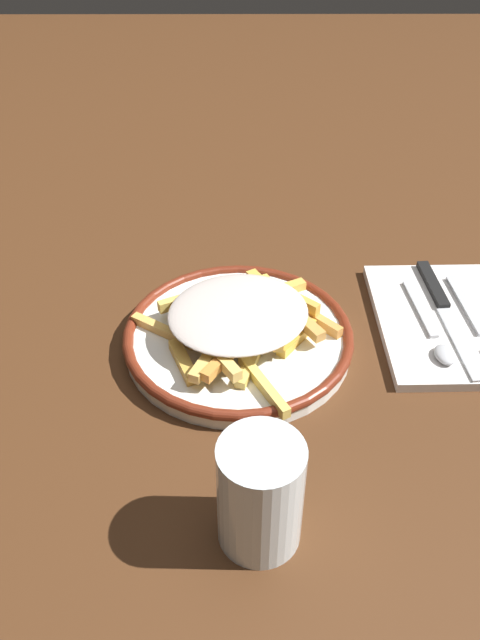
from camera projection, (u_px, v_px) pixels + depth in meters
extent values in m
plane|color=#492A15|center=(240.00, 346.00, 0.76)|extent=(2.60, 2.60, 0.00)
cylinder|color=white|center=(240.00, 340.00, 0.75)|extent=(0.25, 0.25, 0.02)
torus|color=maroon|center=(240.00, 334.00, 0.75)|extent=(0.26, 0.26, 0.01)
cube|color=gold|center=(272.00, 293.00, 0.78)|extent=(0.05, 0.08, 0.01)
cube|color=#E3C25A|center=(265.00, 385.00, 0.68)|extent=(0.05, 0.09, 0.01)
cube|color=gold|center=(219.00, 321.00, 0.76)|extent=(0.09, 0.02, 0.01)
cube|color=gold|center=(291.00, 296.00, 0.77)|extent=(0.07, 0.06, 0.01)
cube|color=gold|center=(301.00, 318.00, 0.74)|extent=(0.05, 0.07, 0.01)
cube|color=#E3B565|center=(245.00, 320.00, 0.76)|extent=(0.06, 0.09, 0.01)
cube|color=#F1C863|center=(232.00, 337.00, 0.73)|extent=(0.05, 0.07, 0.01)
cube|color=#ECC959|center=(195.00, 297.00, 0.77)|extent=(0.08, 0.05, 0.01)
cube|color=orange|center=(242.00, 338.00, 0.73)|extent=(0.08, 0.03, 0.01)
cube|color=#E0BC56|center=(251.00, 366.00, 0.70)|extent=(0.03, 0.06, 0.01)
cube|color=#DFC161|center=(270.00, 340.00, 0.73)|extent=(0.06, 0.01, 0.01)
cube|color=#E7C252|center=(281.00, 299.00, 0.77)|extent=(0.05, 0.08, 0.01)
cube|color=gold|center=(299.00, 337.00, 0.73)|extent=(0.05, 0.06, 0.01)
cube|color=gold|center=(185.00, 362.00, 0.70)|extent=(0.03, 0.06, 0.01)
cube|color=gold|center=(276.00, 293.00, 0.79)|extent=(0.08, 0.05, 0.01)
cube|color=gold|center=(227.00, 310.00, 0.75)|extent=(0.07, 0.02, 0.01)
cube|color=orange|center=(229.00, 355.00, 0.69)|extent=(0.05, 0.07, 0.01)
cube|color=gold|center=(237.00, 295.00, 0.79)|extent=(0.08, 0.01, 0.01)
cube|color=#EBB557|center=(272.00, 318.00, 0.76)|extent=(0.01, 0.07, 0.01)
cube|color=gold|center=(310.00, 314.00, 0.76)|extent=(0.07, 0.07, 0.01)
cube|color=#E8C063|center=(218.00, 353.00, 0.69)|extent=(0.05, 0.08, 0.01)
cube|color=#E4B052|center=(165.00, 331.00, 0.74)|extent=(0.08, 0.05, 0.01)
cube|color=#C48344|center=(214.00, 333.00, 0.74)|extent=(0.03, 0.08, 0.01)
cube|color=gold|center=(280.00, 323.00, 0.73)|extent=(0.01, 0.09, 0.01)
cube|color=#E6BC5A|center=(209.00, 359.00, 0.69)|extent=(0.04, 0.06, 0.01)
cube|color=#EBC359|center=(239.00, 323.00, 0.74)|extent=(0.06, 0.05, 0.01)
ellipsoid|color=beige|center=(236.00, 311.00, 0.73)|extent=(0.19, 0.18, 0.02)
cube|color=#30742D|center=(235.00, 296.00, 0.74)|extent=(0.00, 0.00, 0.00)
cube|color=#2C5D2D|center=(248.00, 300.00, 0.74)|extent=(0.00, 0.00, 0.00)
cube|color=#365A1B|center=(261.00, 318.00, 0.71)|extent=(0.00, 0.00, 0.00)
cube|color=#2C5726|center=(240.00, 317.00, 0.72)|extent=(0.00, 0.00, 0.00)
cube|color=#2A7025|center=(192.00, 298.00, 0.74)|extent=(0.00, 0.00, 0.00)
cube|color=silver|center=(449.00, 322.00, 0.78)|extent=(0.16, 0.22, 0.01)
cube|color=silver|center=(468.00, 305.00, 0.79)|extent=(0.02, 0.11, 0.00)
cube|color=black|center=(434.00, 285.00, 0.82)|extent=(0.02, 0.09, 0.01)
cube|color=silver|center=(463.00, 343.00, 0.74)|extent=(0.03, 0.12, 0.00)
cube|color=silver|center=(421.00, 308.00, 0.79)|extent=(0.02, 0.10, 0.00)
ellipsoid|color=silver|center=(447.00, 355.00, 0.72)|extent=(0.03, 0.03, 0.01)
cylinder|color=silver|center=(263.00, 494.00, 0.54)|extent=(0.07, 0.07, 0.11)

